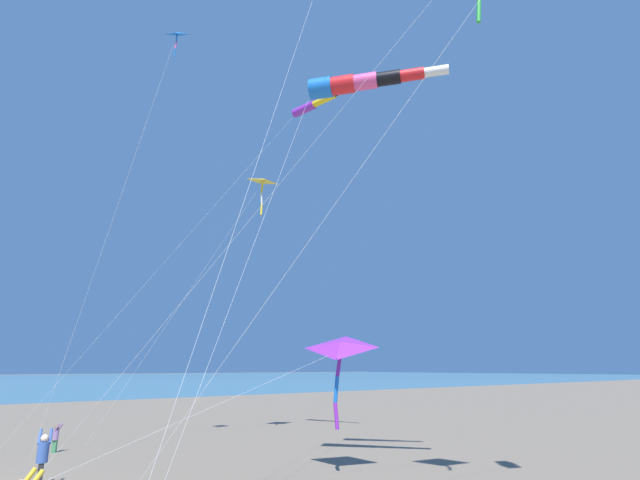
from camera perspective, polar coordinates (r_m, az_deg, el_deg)
name	(u,v)px	position (r m, az deg, el deg)	size (l,w,h in m)	color
person_child_green_jacket	(43,456)	(20.26, -29.27, -20.80)	(0.61, 0.51, 1.83)	#232328
person_child_grey_jacket	(56,436)	(27.85, -28.10, -19.30)	(0.46, 0.46, 1.30)	#3D7F51
kite_windsock_rainbow_low_near	(358,83)	(20.55, 4.42, 17.58)	(4.72, 9.83, 15.13)	blue
kite_windsock_magenta_far_left	(315,104)	(30.81, -0.63, 15.31)	(11.88, 13.37, 19.52)	purple
kite_delta_red_high_left	(263,182)	(30.26, -6.62, 6.65)	(4.95, 8.18, 14.96)	yellow
kite_delta_white_trailing	(340,349)	(19.67, 2.32, -12.36)	(2.51, 14.24, 5.14)	purple
kite_delta_long_streamer_right	(176,37)	(28.84, -16.26, 21.48)	(3.98, 4.12, 20.93)	blue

